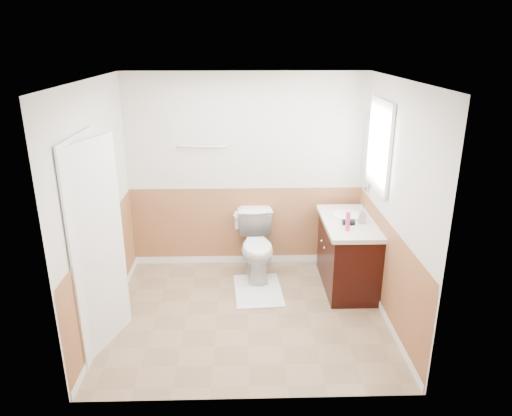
{
  "coord_description": "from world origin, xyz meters",
  "views": [
    {
      "loc": [
        -0.04,
        -4.51,
        2.86
      ],
      "look_at": [
        0.1,
        0.25,
        1.15
      ],
      "focal_mm": 33.22,
      "sensor_mm": 36.0,
      "label": 1
    }
  ],
  "objects_px": {
    "soap_dispenser": "(362,216)",
    "lotion_bottle": "(348,221)",
    "vanity_cabinet": "(347,255)",
    "bath_mat": "(258,290)",
    "toilet": "(257,246)"
  },
  "relations": [
    {
      "from": "soap_dispenser",
      "to": "lotion_bottle",
      "type": "bearing_deg",
      "value": -133.91
    },
    {
      "from": "vanity_cabinet",
      "to": "soap_dispenser",
      "type": "height_order",
      "value": "soap_dispenser"
    },
    {
      "from": "bath_mat",
      "to": "soap_dispenser",
      "type": "relative_size",
      "value": 4.63
    },
    {
      "from": "soap_dispenser",
      "to": "toilet",
      "type": "bearing_deg",
      "value": 163.05
    },
    {
      "from": "bath_mat",
      "to": "lotion_bottle",
      "type": "height_order",
      "value": "lotion_bottle"
    },
    {
      "from": "lotion_bottle",
      "to": "vanity_cabinet",
      "type": "bearing_deg",
      "value": 72.18
    },
    {
      "from": "toilet",
      "to": "lotion_bottle",
      "type": "relative_size",
      "value": 3.68
    },
    {
      "from": "toilet",
      "to": "bath_mat",
      "type": "xyz_separation_m",
      "value": [
        -0.0,
        -0.41,
        -0.39
      ]
    },
    {
      "from": "vanity_cabinet",
      "to": "soap_dispenser",
      "type": "bearing_deg",
      "value": -34.52
    },
    {
      "from": "vanity_cabinet",
      "to": "lotion_bottle",
      "type": "bearing_deg",
      "value": -107.82
    },
    {
      "from": "lotion_bottle",
      "to": "bath_mat",
      "type": "bearing_deg",
      "value": 169.38
    },
    {
      "from": "toilet",
      "to": "soap_dispenser",
      "type": "distance_m",
      "value": 1.36
    },
    {
      "from": "bath_mat",
      "to": "lotion_bottle",
      "type": "distance_m",
      "value": 1.38
    },
    {
      "from": "bath_mat",
      "to": "vanity_cabinet",
      "type": "xyz_separation_m",
      "value": [
        1.08,
        0.13,
        0.39
      ]
    },
    {
      "from": "lotion_bottle",
      "to": "soap_dispenser",
      "type": "relative_size",
      "value": 1.27
    }
  ]
}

